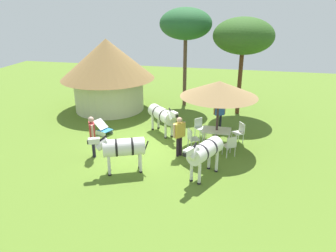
# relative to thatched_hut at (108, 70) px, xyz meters

# --- Properties ---
(ground_plane) EXTENTS (36.00, 36.00, 0.00)m
(ground_plane) POSITION_rel_thatched_hut_xyz_m (3.35, -4.82, -2.30)
(ground_plane) COLOR #547425
(thatched_hut) EXTENTS (5.29, 5.29, 4.05)m
(thatched_hut) POSITION_rel_thatched_hut_xyz_m (0.00, 0.00, 0.00)
(thatched_hut) COLOR beige
(thatched_hut) RESTS_ON ground_plane
(shade_umbrella) EXTENTS (3.25, 3.25, 2.91)m
(shade_umbrella) POSITION_rel_thatched_hut_xyz_m (6.48, -3.83, 0.27)
(shade_umbrella) COLOR #442E32
(shade_umbrella) RESTS_ON ground_plane
(patio_dining_table) EXTENTS (1.25, 0.87, 0.74)m
(patio_dining_table) POSITION_rel_thatched_hut_xyz_m (6.48, -3.83, -1.66)
(patio_dining_table) COLOR silver
(patio_dining_table) RESTS_ON ground_plane
(patio_chair_near_lawn) EXTENTS (0.59, 0.59, 0.90)m
(patio_chair_near_lawn) POSITION_rel_thatched_hut_xyz_m (7.47, -3.25, -1.78)
(patio_chair_near_lawn) COLOR white
(patio_chair_near_lawn) RESTS_ON ground_plane
(patio_chair_near_hut) EXTENTS (0.61, 0.61, 0.90)m
(patio_chair_near_hut) POSITION_rel_thatched_hut_xyz_m (5.65, -3.04, -1.78)
(patio_chair_near_hut) COLOR white
(patio_chair_near_hut) RESTS_ON ground_plane
(patio_chair_east_end) EXTENTS (0.58, 0.59, 0.90)m
(patio_chair_east_end) POSITION_rel_thatched_hut_xyz_m (5.48, -4.40, -1.78)
(patio_chair_east_end) COLOR silver
(patio_chair_east_end) RESTS_ON ground_plane
(patio_chair_west_end) EXTENTS (0.60, 0.59, 0.90)m
(patio_chair_west_end) POSITION_rel_thatched_hut_xyz_m (7.10, -4.80, -1.78)
(patio_chair_west_end) COLOR silver
(patio_chair_west_end) RESTS_ON ground_plane
(guest_beside_umbrella) EXTENTS (0.47, 0.48, 1.69)m
(guest_beside_umbrella) POSITION_rel_thatched_hut_xyz_m (5.06, -5.16, -1.29)
(guest_beside_umbrella) COLOR black
(guest_beside_umbrella) RESTS_ON ground_plane
(guest_behind_table) EXTENTS (0.56, 0.35, 1.64)m
(guest_behind_table) POSITION_rel_thatched_hut_xyz_m (6.48, -2.07, -1.32)
(guest_behind_table) COLOR black
(guest_behind_table) RESTS_ON ground_plane
(standing_watcher) EXTENTS (0.41, 0.55, 1.73)m
(standing_watcher) POSITION_rel_thatched_hut_xyz_m (1.65, -5.94, -1.26)
(standing_watcher) COLOR black
(standing_watcher) RESTS_ON ground_plane
(striped_lounge_chair) EXTENTS (0.93, 0.78, 0.65)m
(striped_lounge_chair) POSITION_rel_thatched_hut_xyz_m (1.11, -3.65, -2.04)
(striped_lounge_chair) COLOR teal
(striped_lounge_chair) RESTS_ON ground_plane
(zebra_nearest_camera) EXTENTS (2.05, 1.18, 1.53)m
(zebra_nearest_camera) POSITION_rel_thatched_hut_xyz_m (3.26, -6.91, -1.31)
(zebra_nearest_camera) COLOR silver
(zebra_nearest_camera) RESTS_ON ground_plane
(zebra_by_umbrella) EXTENTS (1.75, 1.82, 1.48)m
(zebra_by_umbrella) POSITION_rel_thatched_hut_xyz_m (3.86, -3.00, -1.36)
(zebra_by_umbrella) COLOR silver
(zebra_by_umbrella) RESTS_ON ground_plane
(zebra_toward_hut) EXTENTS (1.26, 1.97, 1.56)m
(zebra_toward_hut) POSITION_rel_thatched_hut_xyz_m (6.22, -6.65, -1.29)
(zebra_toward_hut) COLOR silver
(zebra_toward_hut) RESTS_ON ground_plane
(acacia_tree_left_background) EXTENTS (2.95, 2.95, 5.65)m
(acacia_tree_left_background) POSITION_rel_thatched_hut_xyz_m (4.15, 1.68, 2.43)
(acacia_tree_left_background) COLOR brown
(acacia_tree_left_background) RESTS_ON ground_plane
(acacia_tree_far_lawn) EXTENTS (3.19, 3.19, 5.22)m
(acacia_tree_far_lawn) POSITION_rel_thatched_hut_xyz_m (7.35, 0.78, 1.94)
(acacia_tree_far_lawn) COLOR #512F1A
(acacia_tree_far_lawn) RESTS_ON ground_plane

